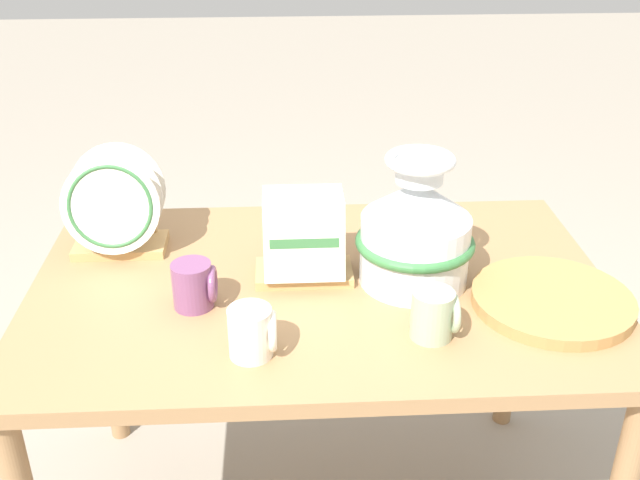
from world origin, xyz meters
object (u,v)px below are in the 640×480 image
Objects in this scene: mug_cream_glaze at (253,332)px; mug_sage_glaze at (435,314)px; wicker_charger_stack at (552,300)px; dish_rack_square_plates at (304,247)px; ceramic_vase at (416,229)px; mug_plum_glaze at (195,285)px; dish_rack_round_plates at (116,213)px.

mug_sage_glaze is at bearing 6.76° from mug_cream_glaze.
wicker_charger_stack is 3.37× the size of mug_sage_glaze.
dish_rack_square_plates is 2.15× the size of mug_cream_glaze.
ceramic_vase reaches higher than mug_plum_glaze.
mug_plum_glaze is at bearing 125.02° from mug_cream_glaze.
dish_rack_round_plates is 0.73× the size of wicker_charger_stack.
ceramic_vase reaches higher than dish_rack_round_plates.
ceramic_vase reaches higher than mug_cream_glaze.
mug_cream_glaze is 0.37m from mug_sage_glaze.
mug_plum_glaze is (-0.77, 0.04, 0.04)m from wicker_charger_stack.
ceramic_vase is 0.88× the size of wicker_charger_stack.
dish_rack_round_plates is 0.34m from mug_plum_glaze.
dish_rack_square_plates is (-0.25, 0.03, -0.05)m from ceramic_vase.
mug_cream_glaze and mug_sage_glaze have the same top height.
dish_rack_round_plates is 0.56m from mug_cream_glaze.
dish_rack_square_plates is 0.36m from mug_sage_glaze.
mug_cream_glaze is (0.34, -0.44, -0.05)m from dish_rack_round_plates.
dish_rack_square_plates is 0.64× the size of wicker_charger_stack.
mug_cream_glaze is 0.22m from mug_plum_glaze.
dish_rack_round_plates reaches higher than wicker_charger_stack.
dish_rack_round_plates is 1.03m from wicker_charger_stack.
ceramic_vase is at bearing 156.26° from wicker_charger_stack.
dish_rack_square_plates reaches higher than wicker_charger_stack.
ceramic_vase is 0.45m from mug_cream_glaze.
ceramic_vase is at bearing 36.77° from mug_cream_glaze.
dish_rack_square_plates reaches higher than mug_cream_glaze.
dish_rack_square_plates is (0.45, -0.15, -0.02)m from dish_rack_round_plates.
mug_cream_glaze is 1.00× the size of mug_plum_glaze.
mug_sage_glaze is (0.36, 0.04, 0.00)m from mug_cream_glaze.
wicker_charger_stack is 0.66m from mug_cream_glaze.
mug_sage_glaze is at bearing -15.95° from mug_plum_glaze.
mug_sage_glaze is (-0.28, -0.10, 0.04)m from wicker_charger_stack.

